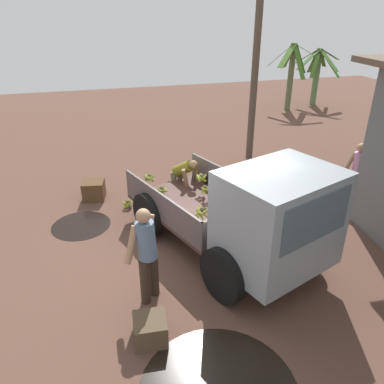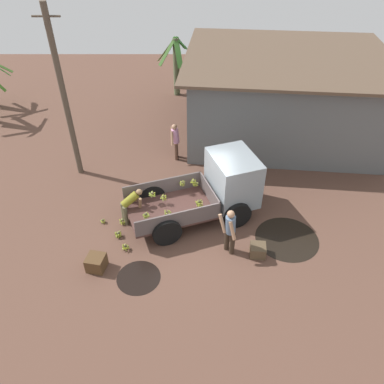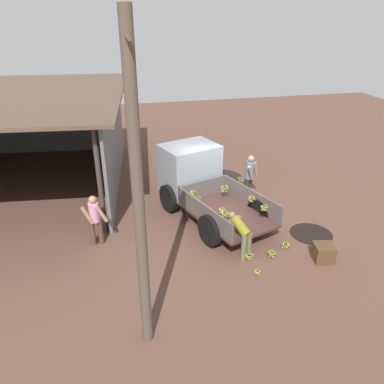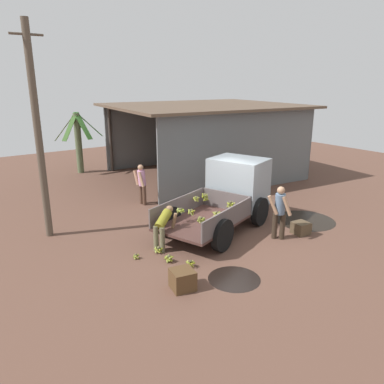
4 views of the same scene
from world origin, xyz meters
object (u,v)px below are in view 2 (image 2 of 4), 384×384
(person_worker_loading, at_px, (130,204))
(banana_bunch_on_ground_1, at_px, (118,234))
(wooden_crate_0, at_px, (96,263))
(person_bystander_near_shed, at_px, (175,140))
(cargo_truck, at_px, (221,185))
(banana_bunch_on_ground_3, at_px, (126,247))
(person_foreground_visitor, at_px, (230,230))
(banana_bunch_on_ground_0, at_px, (123,221))
(utility_pole, at_px, (64,98))
(wooden_crate_1, at_px, (258,250))
(banana_bunch_on_ground_2, at_px, (103,221))

(person_worker_loading, distance_m, banana_bunch_on_ground_1, 1.11)
(wooden_crate_0, bearing_deg, person_bystander_near_shed, 70.37)
(cargo_truck, height_order, banana_bunch_on_ground_3, cargo_truck)
(person_foreground_visitor, xyz_separation_m, wooden_crate_0, (-4.09, -0.70, -0.71))
(banana_bunch_on_ground_0, relative_size, wooden_crate_0, 0.51)
(utility_pole, relative_size, person_bystander_near_shed, 3.95)
(utility_pole, distance_m, banana_bunch_on_ground_0, 4.99)
(wooden_crate_1, bearing_deg, banana_bunch_on_ground_0, 162.19)
(banana_bunch_on_ground_3, height_order, wooden_crate_1, wooden_crate_1)
(person_bystander_near_shed, bearing_deg, wooden_crate_0, 66.45)
(person_foreground_visitor, bearing_deg, banana_bunch_on_ground_0, -60.23)
(cargo_truck, relative_size, banana_bunch_on_ground_3, 18.84)
(utility_pole, distance_m, wooden_crate_1, 8.71)
(person_foreground_visitor, relative_size, wooden_crate_1, 3.53)
(wooden_crate_1, bearing_deg, utility_pole, 145.65)
(banana_bunch_on_ground_0, distance_m, wooden_crate_0, 2.07)
(banana_bunch_on_ground_2, distance_m, wooden_crate_0, 2.06)
(banana_bunch_on_ground_1, xyz_separation_m, wooden_crate_0, (-0.45, -1.34, 0.12))
(banana_bunch_on_ground_0, height_order, banana_bunch_on_ground_1, banana_bunch_on_ground_1)
(utility_pole, height_order, person_worker_loading, utility_pole)
(utility_pole, xyz_separation_m, banana_bunch_on_ground_0, (2.22, -3.15, -3.17))
(person_foreground_visitor, distance_m, banana_bunch_on_ground_3, 3.42)
(person_worker_loading, xyz_separation_m, banana_bunch_on_ground_0, (-0.29, -0.19, -0.63))
(wooden_crate_0, height_order, wooden_crate_1, wooden_crate_0)
(cargo_truck, relative_size, utility_pole, 0.74)
(wooden_crate_0, bearing_deg, person_foreground_visitor, 9.75)
(person_bystander_near_shed, xyz_separation_m, banana_bunch_on_ground_3, (-1.44, -5.44, -0.79))
(person_bystander_near_shed, height_order, banana_bunch_on_ground_1, person_bystander_near_shed)
(utility_pole, xyz_separation_m, person_worker_loading, (2.51, -2.96, -2.54))
(person_worker_loading, bearing_deg, banana_bunch_on_ground_1, -139.05)
(person_foreground_visitor, distance_m, person_bystander_near_shed, 5.81)
(person_bystander_near_shed, relative_size, banana_bunch_on_ground_3, 6.43)
(person_bystander_near_shed, height_order, banana_bunch_on_ground_2, person_bystander_near_shed)
(banana_bunch_on_ground_0, relative_size, banana_bunch_on_ground_2, 1.40)
(utility_pole, bearing_deg, banana_bunch_on_ground_2, -64.11)
(person_bystander_near_shed, height_order, wooden_crate_1, person_bystander_near_shed)
(cargo_truck, distance_m, banana_bunch_on_ground_0, 3.65)
(person_worker_loading, height_order, person_bystander_near_shed, person_bystander_near_shed)
(cargo_truck, bearing_deg, utility_pole, 137.45)
(person_bystander_near_shed, bearing_deg, utility_pole, 11.04)
(person_foreground_visitor, bearing_deg, person_worker_loading, -64.62)
(banana_bunch_on_ground_1, bearing_deg, wooden_crate_1, -9.76)
(person_bystander_near_shed, bearing_deg, person_foreground_visitor, 104.94)
(banana_bunch_on_ground_0, bearing_deg, banana_bunch_on_ground_2, 177.06)
(utility_pole, bearing_deg, person_bystander_near_shed, 14.96)
(person_bystander_near_shed, bearing_deg, banana_bunch_on_ground_0, 63.98)
(banana_bunch_on_ground_1, height_order, wooden_crate_0, wooden_crate_0)
(person_foreground_visitor, relative_size, person_bystander_near_shed, 1.05)
(cargo_truck, xyz_separation_m, person_worker_loading, (-3.13, -0.55, -0.40))
(person_foreground_visitor, height_order, person_bystander_near_shed, person_foreground_visitor)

